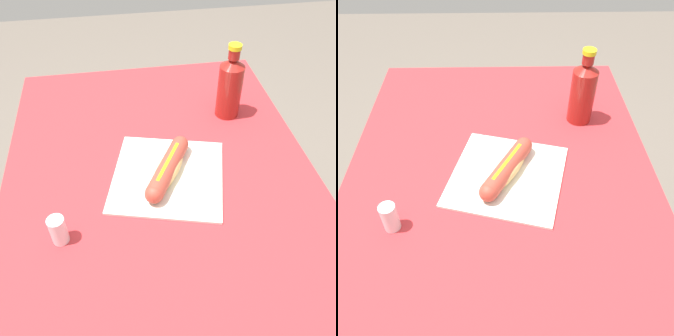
% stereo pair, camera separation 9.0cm
% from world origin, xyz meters
% --- Properties ---
extents(ground_plane, '(6.00, 6.00, 0.00)m').
position_xyz_m(ground_plane, '(0.00, 0.00, 0.00)').
color(ground_plane, '#6B6056').
rests_on(ground_plane, ground).
extents(dining_table, '(1.23, 0.79, 0.75)m').
position_xyz_m(dining_table, '(0.00, 0.00, 0.61)').
color(dining_table, brown).
rests_on(dining_table, ground).
extents(paper_wrapper, '(0.33, 0.33, 0.01)m').
position_xyz_m(paper_wrapper, '(-0.07, 0.02, 0.75)').
color(paper_wrapper, silver).
rests_on(paper_wrapper, dining_table).
extents(hot_dog, '(0.21, 0.14, 0.05)m').
position_xyz_m(hot_dog, '(-0.07, 0.02, 0.78)').
color(hot_dog, '#DBB26B').
rests_on(hot_dog, paper_wrapper).
extents(soda_bottle, '(0.07, 0.07, 0.22)m').
position_xyz_m(soda_bottle, '(-0.30, 0.23, 0.84)').
color(soda_bottle, maroon).
rests_on(soda_bottle, dining_table).
extents(salt_shaker, '(0.04, 0.04, 0.07)m').
position_xyz_m(salt_shaker, '(0.08, -0.24, 0.78)').
color(salt_shaker, silver).
rests_on(salt_shaker, dining_table).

